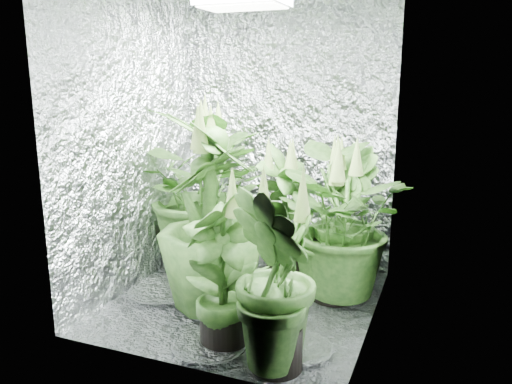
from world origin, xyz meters
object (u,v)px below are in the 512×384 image
object	(u,v)px
plant_d	(212,216)
circulation_fan	(356,257)
grow_lamp	(243,0)
plant_a	(207,190)
plant_c	(343,218)
plant_f	(222,269)
plant_g	(277,281)
plant_e	(336,224)
plant_b	(285,213)

from	to	relation	value
plant_d	circulation_fan	size ratio (longest dim) A/B	3.36
grow_lamp	plant_a	world-z (taller)	grow_lamp
circulation_fan	plant_c	bearing A→B (deg)	-97.44
plant_f	circulation_fan	distance (m)	1.31
plant_g	plant_e	bearing A→B (deg)	84.97
plant_a	plant_f	xyz separation A→B (m)	(0.58, -0.97, -0.17)
plant_d	plant_g	bearing A→B (deg)	-39.16
grow_lamp	plant_f	size ratio (longest dim) A/B	0.52
plant_a	plant_f	world-z (taller)	plant_a
grow_lamp	plant_g	bearing A→B (deg)	-55.44
grow_lamp	plant_f	world-z (taller)	grow_lamp
plant_g	plant_b	bearing A→B (deg)	106.57
plant_d	plant_f	xyz separation A→B (m)	(0.25, -0.39, -0.16)
plant_d	circulation_fan	bearing A→B (deg)	48.03
plant_d	plant_e	bearing A→B (deg)	33.18
plant_d	circulation_fan	world-z (taller)	plant_d
plant_c	plant_f	size ratio (longest dim) A/B	1.07
grow_lamp	circulation_fan	xyz separation A→B (m)	(0.59, 0.63, -1.67)
grow_lamp	plant_c	distance (m)	1.53
plant_e	circulation_fan	world-z (taller)	plant_e
grow_lamp	plant_g	xyz separation A→B (m)	(0.44, -0.64, -1.37)
plant_b	plant_d	xyz separation A→B (m)	(-0.22, -0.71, 0.14)
grow_lamp	plant_d	bearing A→B (deg)	-127.53
plant_f	plant_g	xyz separation A→B (m)	(0.32, -0.08, 0.02)
plant_c	circulation_fan	bearing A→B (deg)	61.21
plant_c	plant_e	xyz separation A→B (m)	(0.00, -0.24, 0.02)
plant_d	circulation_fan	xyz separation A→B (m)	(0.72, 0.80, -0.44)
plant_c	plant_f	bearing A→B (deg)	-110.65
plant_b	plant_c	world-z (taller)	plant_c
plant_c	plant_e	distance (m)	0.24
grow_lamp	plant_e	size ratio (longest dim) A/B	0.47
plant_b	plant_g	bearing A→B (deg)	-73.43
plant_c	plant_g	distance (m)	1.14
plant_b	plant_g	xyz separation A→B (m)	(0.35, -1.18, -0.00)
grow_lamp	plant_e	bearing A→B (deg)	26.02
plant_c	plant_g	bearing A→B (deg)	-93.83
grow_lamp	circulation_fan	bearing A→B (deg)	46.91
plant_c	plant_a	bearing A→B (deg)	-174.59
plant_g	circulation_fan	bearing A→B (deg)	83.28
plant_b	plant_d	distance (m)	0.76
grow_lamp	plant_d	size ratio (longest dim) A/B	0.39
grow_lamp	plant_b	world-z (taller)	grow_lamp
plant_b	plant_c	distance (m)	0.43
plant_a	plant_e	world-z (taller)	plant_a
plant_f	plant_g	distance (m)	0.33
circulation_fan	grow_lamp	bearing A→B (deg)	-111.73
plant_f	plant_a	bearing A→B (deg)	121.00
plant_e	grow_lamp	bearing A→B (deg)	-153.98
plant_a	plant_c	distance (m)	0.99
plant_a	circulation_fan	distance (m)	1.17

